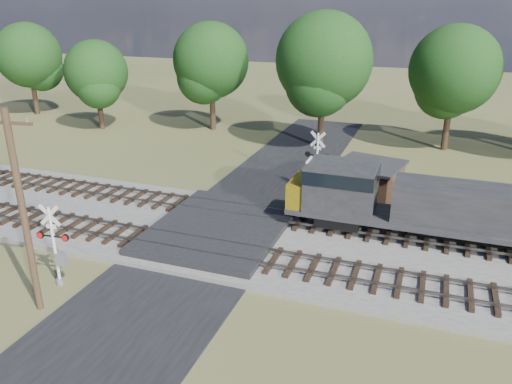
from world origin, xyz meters
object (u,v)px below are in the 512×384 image
at_px(crossing_signal_near, 57,253).
at_px(utility_pole, 23,210).
at_px(equipment_shed, 368,183).
at_px(crossing_signal_far, 315,168).

xyz_separation_m(crossing_signal_near, utility_pole, (0.42, -1.86, 2.93)).
bearing_deg(equipment_shed, utility_pole, -111.75).
bearing_deg(crossing_signal_far, utility_pole, 74.75).
bearing_deg(utility_pole, crossing_signal_near, 94.42).
distance_m(crossing_signal_near, utility_pole, 3.49).
xyz_separation_m(crossing_signal_far, utility_pole, (-7.77, -17.43, 2.80)).
distance_m(crossing_signal_far, utility_pole, 19.29).
relative_size(crossing_signal_far, utility_pole, 0.50).
distance_m(utility_pole, equipment_shed, 20.62).
relative_size(crossing_signal_near, crossing_signal_far, 0.93).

